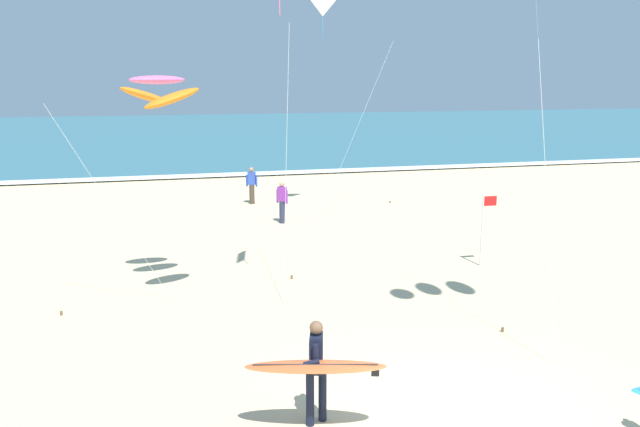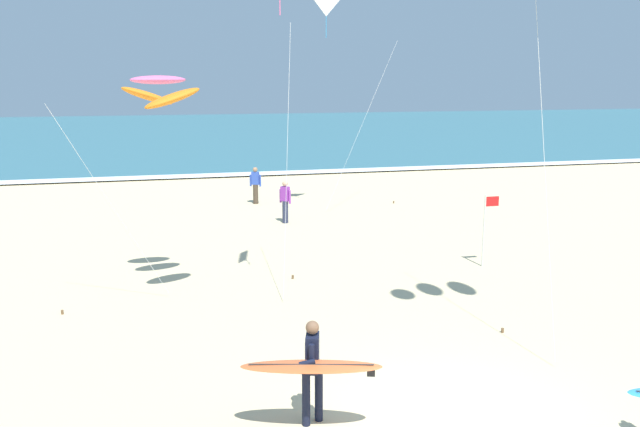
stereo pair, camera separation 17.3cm
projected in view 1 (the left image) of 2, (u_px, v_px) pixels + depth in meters
ground_plane at (461, 425)px, 10.34m from camera, size 160.00×160.00×0.00m
ocean_water at (196, 132)px, 64.48m from camera, size 160.00×60.00×0.08m
shoreline_foam at (235, 174)px, 36.33m from camera, size 160.00×1.41×0.01m
surfer_lead at (316, 366)px, 10.05m from camera, size 2.19×1.15×1.71m
kite_diamond_ivory_near at (325, 7)px, 24.87m from camera, size 3.99×1.55×8.88m
kite_arc_rose_high at (158, 92)px, 15.30m from camera, size 3.44×2.96×5.41m
bystander_blue_top at (252, 185)px, 28.18m from camera, size 0.47×0.28×1.59m
bystander_purple_top at (282, 202)px, 24.47m from camera, size 0.37×0.38×1.59m
lifeguard_flag at (484, 223)px, 18.85m from camera, size 0.45×0.05×2.10m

